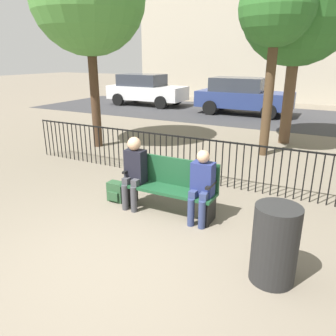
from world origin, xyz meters
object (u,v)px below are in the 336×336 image
seated_person_0 (134,169)px  backpack (116,192)px  seated_person_1 (201,184)px  parked_car_1 (242,95)px  park_bench (170,184)px  tree_3 (299,7)px  trash_bin (275,244)px  tree_1 (277,10)px  parked_car_2 (146,89)px

seated_person_0 → backpack: size_ratio=3.51×
seated_person_1 → parked_car_1: parked_car_1 is taller
seated_person_1 → park_bench: bearing=168.0°
park_bench → tree_3: bearing=80.7°
tree_3 → trash_bin: size_ratio=5.67×
seated_person_1 → tree_1: (0.05, 4.33, 2.88)m
park_bench → trash_bin: 2.16m
seated_person_1 → parked_car_2: parked_car_2 is taller
backpack → parked_car_2: 12.53m
seated_person_1 → trash_bin: (1.28, -0.93, -0.19)m
park_bench → seated_person_0: 0.67m
park_bench → tree_1: 5.23m
park_bench → trash_bin: bearing=-29.2°
park_bench → trash_bin: size_ratio=1.71×
backpack → parked_car_1: size_ratio=0.08×
seated_person_0 → seated_person_1: 1.23m
backpack → parked_car_1: parked_car_1 is taller
trash_bin → park_bench: bearing=150.8°
seated_person_0 → trash_bin: seated_person_0 is taller
park_bench → seated_person_1: size_ratio=1.37×
backpack → tree_1: bearing=68.1°
backpack → trash_bin: trash_bin is taller
seated_person_1 → tree_3: (0.34, 5.92, 3.11)m
tree_1 → parked_car_2: tree_1 is taller
seated_person_1 → parked_car_2: (-7.68, 11.03, 0.18)m
trash_bin → backpack: bearing=161.6°
tree_1 → parked_car_2: 10.58m
seated_person_1 → tree_3: bearing=86.7°
tree_1 → trash_bin: (1.23, -5.26, -3.07)m
park_bench → tree_3: 6.72m
backpack → tree_3: tree_3 is taller
tree_1 → parked_car_2: (-7.73, 6.70, -2.69)m
park_bench → parked_car_2: bearing=123.0°
tree_3 → parked_car_1: 6.04m
seated_person_0 → tree_3: tree_3 is taller
parked_car_1 → tree_1: bearing=-69.4°
park_bench → tree_1: (0.66, 4.20, 3.05)m
park_bench → tree_1: bearing=81.1°
tree_3 → parked_car_1: bearing=119.6°
seated_person_0 → parked_car_1: parked_car_1 is taller
seated_person_1 → backpack: (-1.67, 0.05, -0.48)m
seated_person_1 → tree_1: tree_1 is taller
backpack → parked_car_2: bearing=118.7°
park_bench → backpack: 1.11m
seated_person_0 → trash_bin: (2.51, -0.93, -0.23)m
park_bench → parked_car_1: bearing=99.1°
backpack → trash_bin: 3.12m
seated_person_1 → parked_car_1: size_ratio=0.28×
trash_bin → parked_car_1: bearing=107.2°
tree_1 → trash_bin: size_ratio=4.77×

